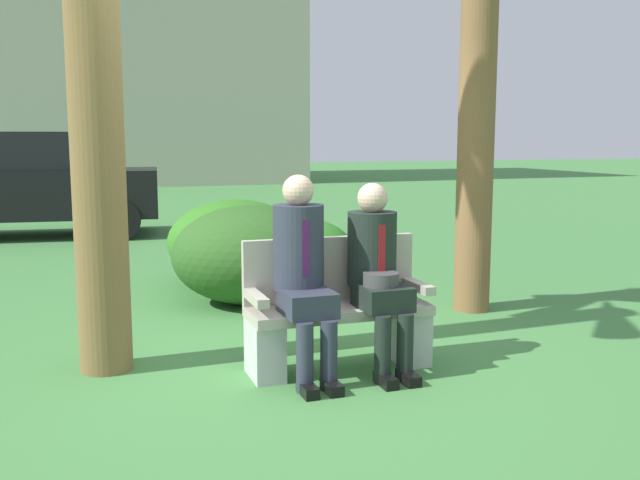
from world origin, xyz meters
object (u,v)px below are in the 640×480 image
object	(u,v)px
seated_man_left	(302,266)
shrub_far_lawn	(294,256)
park_bench	(337,313)
parked_car_near	(31,185)
shrub_mid_lawn	(235,242)
seated_man_right	(377,267)
shrub_near_bench	(251,254)

from	to	relation	value
seated_man_left	shrub_far_lawn	bearing A→B (deg)	74.38
park_bench	parked_car_near	bearing A→B (deg)	106.43
shrub_mid_lawn	parked_car_near	world-z (taller)	parked_car_near
seated_man_right	shrub_mid_lawn	distance (m)	3.26
park_bench	seated_man_left	bearing A→B (deg)	-158.37
park_bench	shrub_near_bench	distance (m)	2.15
park_bench	parked_car_near	size ratio (longest dim) A/B	0.31
park_bench	seated_man_left	xyz separation A→B (m)	(-0.28, -0.11, 0.36)
shrub_near_bench	parked_car_near	world-z (taller)	parked_car_near
park_bench	seated_man_left	size ratio (longest dim) A/B	0.93
shrub_mid_lawn	parked_car_near	bearing A→B (deg)	115.73
seated_man_left	seated_man_right	bearing A→B (deg)	-1.30
park_bench	seated_man_right	world-z (taller)	seated_man_right
park_bench	parked_car_near	distance (m)	8.22
shrub_far_lawn	parked_car_near	size ratio (longest dim) A/B	0.32
shrub_near_bench	shrub_mid_lawn	size ratio (longest dim) A/B	1.03
park_bench	parked_car_near	xyz separation A→B (m)	(-2.32, 7.88, 0.45)
seated_man_right	parked_car_near	xyz separation A→B (m)	(-2.57, 8.00, 0.12)
park_bench	shrub_mid_lawn	size ratio (longest dim) A/B	0.85
seated_man_left	shrub_far_lawn	world-z (taller)	seated_man_left
seated_man_right	shrub_mid_lawn	world-z (taller)	seated_man_right
shrub_near_bench	parked_car_near	bearing A→B (deg)	111.26
shrub_mid_lawn	parked_car_near	distance (m)	5.30
seated_man_left	shrub_near_bench	size ratio (longest dim) A/B	0.89
park_bench	shrub_near_bench	world-z (taller)	shrub_near_bench
seated_man_right	shrub_near_bench	size ratio (longest dim) A/B	0.85
seated_man_right	shrub_near_bench	world-z (taller)	seated_man_right
seated_man_left	parked_car_near	bearing A→B (deg)	104.32
shrub_mid_lawn	parked_car_near	size ratio (longest dim) A/B	0.36
shrub_far_lawn	parked_car_near	distance (m)	6.22
parked_car_near	shrub_near_bench	bearing A→B (deg)	-68.74
seated_man_right	parked_car_near	bearing A→B (deg)	107.81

